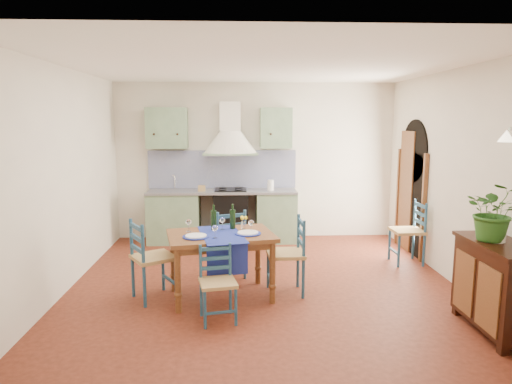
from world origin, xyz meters
TOP-DOWN VIEW (x-y plane):
  - floor at (0.00, 0.00)m, footprint 5.00×5.00m
  - back_wall at (-0.47, 2.29)m, footprint 5.00×0.96m
  - right_wall at (2.50, 0.28)m, footprint 0.26×5.00m
  - left_wall at (-2.50, 0.00)m, footprint 0.04×5.00m
  - ceiling at (0.00, 0.00)m, footprint 5.00×5.00m
  - dining_table at (-0.54, -0.42)m, footprint 1.38×1.08m
  - chair_near at (-0.56, -1.07)m, footprint 0.44×0.44m
  - chair_far at (-0.48, 0.29)m, footprint 0.58×0.58m
  - chair_left at (-1.38, -0.45)m, footprint 0.63×0.63m
  - chair_right at (0.28, -0.33)m, footprint 0.46×0.46m
  - chair_spare at (2.23, 0.80)m, footprint 0.45×0.45m
  - sideboard at (2.26, -1.49)m, footprint 0.50×1.05m
  - potted_plant at (2.22, -1.40)m, footprint 0.68×0.64m

SIDE VIEW (x-z plane):
  - floor at x=0.00m, z-range 0.00..0.00m
  - chair_near at x=-0.56m, z-range 0.01..0.82m
  - chair_spare at x=2.23m, z-range 0.02..0.96m
  - chair_far at x=-0.48m, z-range 0.02..0.97m
  - chair_right at x=0.28m, z-range 0.02..0.98m
  - chair_left at x=-1.38m, z-range 0.02..0.99m
  - sideboard at x=2.26m, z-range 0.04..0.98m
  - dining_table at x=-0.54m, z-range 0.15..1.25m
  - back_wall at x=-0.47m, z-range -0.35..2.45m
  - potted_plant at x=2.22m, z-range 0.94..1.54m
  - right_wall at x=2.50m, z-range -0.06..2.74m
  - left_wall at x=-2.50m, z-range 0.00..2.80m
  - ceiling at x=0.00m, z-range 2.80..2.81m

